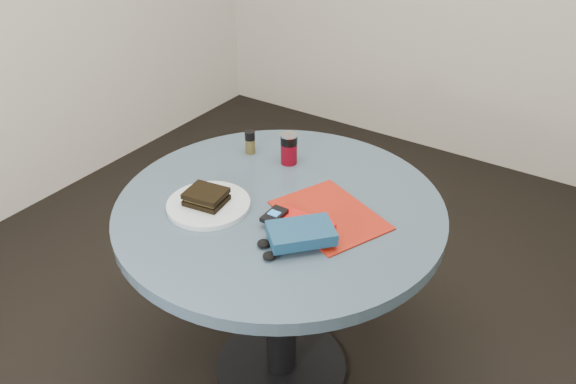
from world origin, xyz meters
The scene contains 11 objects.
ground centered at (0.00, 0.00, 0.00)m, with size 4.00×4.00×0.00m, color black.
table centered at (0.00, 0.00, 0.59)m, with size 1.00×1.00×0.75m.
plate centered at (-0.17, -0.14, 0.76)m, with size 0.25×0.25×0.02m, color silver.
sandwich centered at (-0.17, -0.14, 0.79)m, with size 0.13×0.11×0.04m.
soda_can centered at (-0.11, 0.22, 0.80)m, with size 0.07×0.07×0.11m.
pepper_grinder centered at (-0.26, 0.21, 0.79)m, with size 0.04×0.04×0.08m.
magazine centered at (0.16, 0.02, 0.75)m, with size 0.31×0.24×0.01m, color maroon.
red_book centered at (0.13, -0.08, 0.76)m, with size 0.17×0.11×0.01m, color red.
novel centered at (0.16, -0.13, 0.79)m, with size 0.18×0.11×0.03m, color navy.
mp3_player centered at (0.04, -0.09, 0.78)m, with size 0.05×0.08×0.01m.
headphones centered at (0.10, -0.22, 0.76)m, with size 0.09×0.08×0.02m.
Camera 1 is at (0.80, -1.17, 1.69)m, focal length 35.00 mm.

